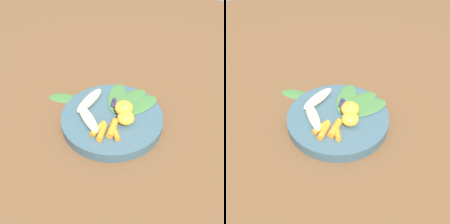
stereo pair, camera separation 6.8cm
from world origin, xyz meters
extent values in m
plane|color=brown|center=(0.00, 0.00, 0.00)|extent=(2.40, 2.40, 0.00)
cylinder|color=#385666|center=(0.00, 0.00, 0.01)|extent=(0.28, 0.28, 0.03)
ellipsoid|color=beige|center=(-0.06, 0.03, 0.04)|extent=(0.07, 0.12, 0.03)
ellipsoid|color=beige|center=(-0.01, 0.08, 0.04)|extent=(0.12, 0.05, 0.03)
ellipsoid|color=#F4A833|center=(0.03, -0.02, 0.05)|extent=(0.05, 0.05, 0.04)
ellipsoid|color=#F4A833|center=(0.00, -0.05, 0.05)|extent=(0.05, 0.05, 0.03)
cylinder|color=orange|center=(-0.07, -0.01, 0.04)|extent=(0.05, 0.02, 0.02)
cylinder|color=orange|center=(-0.07, -0.03, 0.04)|extent=(0.05, 0.04, 0.02)
cylinder|color=orange|center=(-0.05, -0.04, 0.04)|extent=(0.06, 0.04, 0.02)
cylinder|color=orange|center=(-0.05, -0.05, 0.04)|extent=(0.04, 0.05, 0.01)
sphere|color=#2D234C|center=(0.03, 0.03, 0.03)|extent=(0.01, 0.01, 0.01)
sphere|color=#2D234C|center=(0.04, 0.02, 0.04)|extent=(0.01, 0.01, 0.01)
sphere|color=#2D234C|center=(0.05, 0.03, 0.04)|extent=(0.01, 0.01, 0.01)
sphere|color=#2D234C|center=(0.03, 0.01, 0.04)|extent=(0.01, 0.01, 0.01)
sphere|color=#2D234C|center=(0.03, 0.02, 0.04)|extent=(0.01, 0.01, 0.01)
sphere|color=#2D234C|center=(0.03, 0.00, 0.04)|extent=(0.01, 0.01, 0.01)
sphere|color=#2D234C|center=(0.01, 0.00, 0.03)|extent=(0.01, 0.01, 0.01)
ellipsoid|color=#3D7038|center=(0.08, -0.03, 0.03)|extent=(0.15, 0.10, 0.01)
ellipsoid|color=#3D7038|center=(0.09, 0.00, 0.03)|extent=(0.12, 0.06, 0.01)
ellipsoid|color=#3D7038|center=(0.07, 0.03, 0.03)|extent=(0.15, 0.13, 0.01)
ellipsoid|color=#3D7038|center=(-0.02, 0.19, 0.00)|extent=(0.09, 0.11, 0.01)
camera|label=1|loc=(-0.38, -0.33, 0.50)|focal=39.54mm
camera|label=2|loc=(-0.34, -0.38, 0.50)|focal=39.54mm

